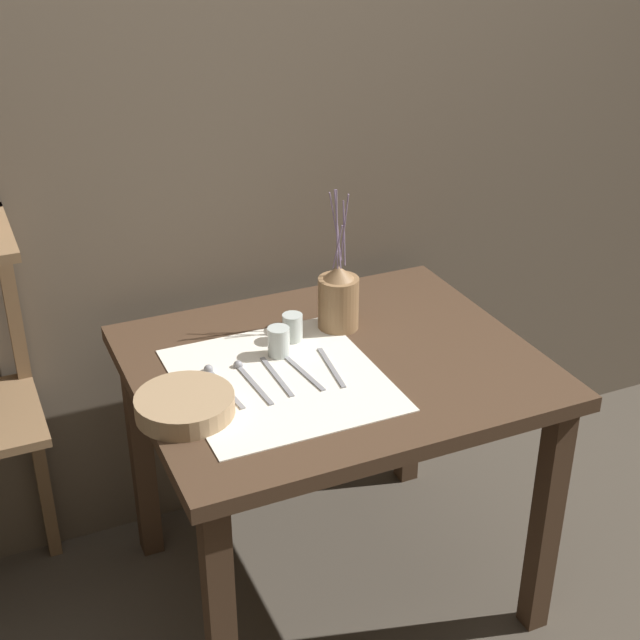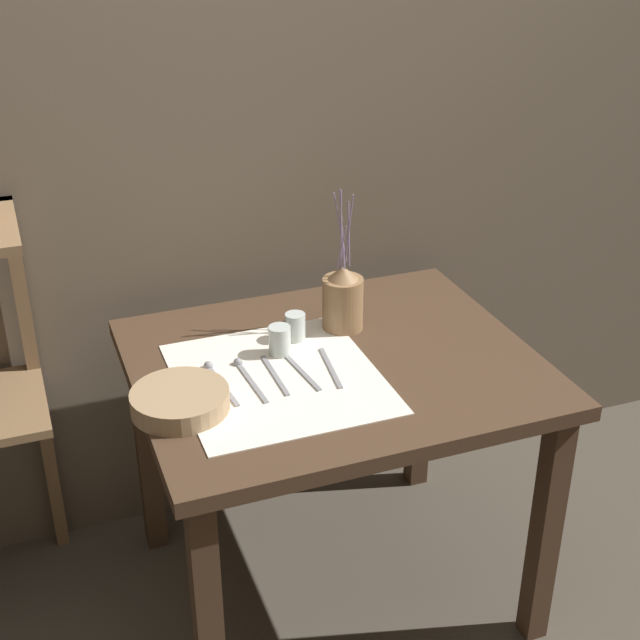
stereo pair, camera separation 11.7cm
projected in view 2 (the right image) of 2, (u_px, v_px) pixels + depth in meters
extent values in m
plane|color=#473F35|center=(332.00, 583.00, 2.59)|extent=(12.00, 12.00, 0.00)
cube|color=brown|center=(266.00, 130.00, 2.47)|extent=(7.00, 0.06, 2.40)
cube|color=#422D1E|center=(334.00, 367.00, 2.25)|extent=(1.00, 0.84, 0.04)
cube|color=#422D1E|center=(208.00, 622.00, 1.99)|extent=(0.06, 0.06, 0.71)
cube|color=#422D1E|center=(546.00, 530.00, 2.26)|extent=(0.06, 0.06, 0.71)
cube|color=#422D1E|center=(147.00, 446.00, 2.58)|extent=(0.06, 0.06, 0.71)
cube|color=#422D1E|center=(420.00, 390.00, 2.86)|extent=(0.06, 0.06, 0.71)
cube|color=brown|center=(37.00, 387.00, 2.49)|extent=(0.04, 0.04, 1.11)
cube|color=silver|center=(278.00, 378.00, 2.16)|extent=(0.48, 0.52, 0.00)
cylinder|color=olive|center=(343.00, 304.00, 2.36)|extent=(0.11, 0.11, 0.14)
cone|color=olive|center=(343.00, 273.00, 2.32)|extent=(0.08, 0.08, 0.04)
cylinder|color=slate|center=(349.00, 234.00, 2.28)|extent=(0.01, 0.03, 0.17)
cylinder|color=slate|center=(342.00, 230.00, 2.27)|extent=(0.01, 0.05, 0.20)
cylinder|color=slate|center=(342.00, 247.00, 2.27)|extent=(0.02, 0.02, 0.12)
cylinder|color=slate|center=(349.00, 230.00, 2.28)|extent=(0.01, 0.03, 0.20)
cylinder|color=slate|center=(340.00, 228.00, 2.27)|extent=(0.05, 0.03, 0.20)
cylinder|color=slate|center=(341.00, 230.00, 2.25)|extent=(0.00, 0.02, 0.21)
cylinder|color=#9E7F5B|center=(180.00, 401.00, 2.03)|extent=(0.23, 0.23, 0.05)
cylinder|color=#B7C1BC|center=(280.00, 340.00, 2.25)|extent=(0.06, 0.06, 0.08)
cylinder|color=#B7C1BC|center=(295.00, 327.00, 2.32)|extent=(0.05, 0.05, 0.07)
cube|color=gray|center=(223.00, 386.00, 2.12)|extent=(0.03, 0.20, 0.00)
sphere|color=gray|center=(208.00, 366.00, 2.20)|extent=(0.02, 0.02, 0.02)
cube|color=gray|center=(252.00, 382.00, 2.14)|extent=(0.02, 0.20, 0.00)
sphere|color=gray|center=(238.00, 363.00, 2.21)|extent=(0.02, 0.02, 0.02)
cube|color=gray|center=(275.00, 375.00, 2.17)|extent=(0.01, 0.20, 0.00)
cube|color=gray|center=(302.00, 371.00, 2.18)|extent=(0.03, 0.20, 0.00)
cube|color=gray|center=(331.00, 368.00, 2.20)|extent=(0.04, 0.20, 0.00)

